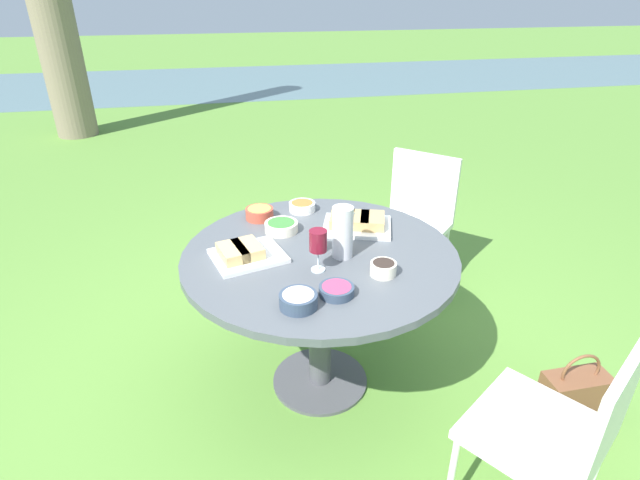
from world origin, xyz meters
name	(u,v)px	position (x,y,z in m)	size (l,w,h in m)	color
ground_plane	(320,381)	(0.00, 0.00, 0.00)	(40.00, 40.00, 0.00)	#5B8C38
river_strip	(233,82)	(0.00, 8.88, 0.00)	(40.00, 4.04, 0.01)	slate
dining_table	(320,273)	(0.00, 0.00, 0.65)	(1.23, 1.23, 0.76)	#4C4C51
chair_near_left	(564,429)	(0.63, -0.93, 0.52)	(0.60, 0.59, 0.89)	white
chair_near_right	(415,213)	(0.79, 0.81, 0.52)	(0.61, 0.61, 0.89)	white
water_pitcher	(343,232)	(0.09, -0.05, 0.88)	(0.10, 0.09, 0.23)	silver
wine_glass	(318,242)	(-0.04, -0.15, 0.90)	(0.07, 0.07, 0.18)	silver
platter_bread_main	(357,223)	(0.23, 0.20, 0.80)	(0.39, 0.34, 0.07)	white
platter_charcuterie	(244,253)	(-0.34, 0.01, 0.79)	(0.35, 0.32, 0.07)	white
bowl_fries	(260,213)	(-0.23, 0.41, 0.80)	(0.14, 0.14, 0.06)	#B74733
bowl_salad	(281,226)	(-0.14, 0.24, 0.79)	(0.16, 0.16, 0.05)	beige
bowl_olives	(383,268)	(0.22, -0.24, 0.80)	(0.11, 0.11, 0.06)	beige
bowl_dip_red	(337,290)	(-0.01, -0.35, 0.79)	(0.14, 0.14, 0.04)	#334256
bowl_dip_cream	(298,300)	(-0.16, -0.40, 0.80)	(0.14, 0.14, 0.06)	#334256
bowl_roasted_veg	(303,206)	(0.00, 0.46, 0.79)	(0.14, 0.14, 0.05)	white
cup_water_near	(319,242)	(0.00, 0.01, 0.81)	(0.06, 0.06, 0.08)	silver
handbag	(573,395)	(1.11, -0.46, 0.13)	(0.30, 0.14, 0.37)	brown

